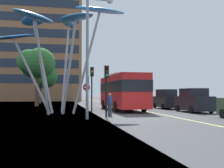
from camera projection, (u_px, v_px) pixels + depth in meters
name	position (u px, v px, depth m)	size (l,w,h in m)	color
ground	(125.00, 118.00, 18.53)	(120.00, 240.00, 0.10)	#424244
red_bus	(122.00, 90.00, 26.42)	(2.98, 10.02, 3.55)	red
leaf_sculpture	(54.00, 27.00, 22.05)	(10.65, 9.38, 8.86)	#9EA0A5
traffic_light_kerb_near	(106.00, 80.00, 18.39)	(0.28, 0.42, 3.50)	black
traffic_light_kerb_far	(92.00, 80.00, 23.35)	(0.28, 0.42, 3.89)	black
traffic_light_island_mid	(88.00, 85.00, 29.00)	(0.28, 0.42, 3.45)	black
car_parked_mid	(194.00, 101.00, 23.55)	(1.97, 4.13, 2.06)	black
car_parked_far	(166.00, 100.00, 29.03)	(1.93, 3.82, 2.06)	black
street_lamp	(93.00, 40.00, 17.40)	(1.77, 0.44, 7.91)	gray
tree_pavement_near	(35.00, 64.00, 34.87)	(4.81, 4.75, 7.42)	brown
tree_pavement_far	(43.00, 73.00, 44.49)	(4.29, 3.84, 7.49)	brown
pedestrian	(110.00, 105.00, 19.71)	(0.34, 0.34, 1.63)	#2D3342
no_entry_sign	(86.00, 93.00, 22.41)	(0.60, 0.12, 2.44)	gray
backdrop_building	(34.00, 52.00, 62.34)	(21.03, 12.62, 22.45)	#8E6042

